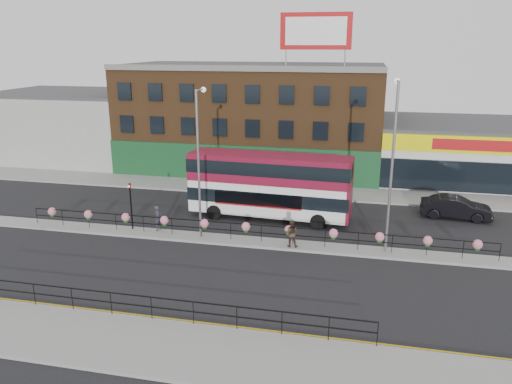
% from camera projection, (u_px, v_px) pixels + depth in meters
% --- Properties ---
extents(ground, '(120.00, 120.00, 0.00)m').
position_uv_depth(ground, '(246.00, 243.00, 31.85)').
color(ground, black).
rests_on(ground, ground).
extents(south_pavement, '(60.00, 4.00, 0.15)m').
position_uv_depth(south_pavement, '(179.00, 349.00, 20.60)').
color(south_pavement, gray).
rests_on(south_pavement, ground).
extents(north_pavement, '(60.00, 4.00, 0.15)m').
position_uv_depth(north_pavement, '(278.00, 190.00, 43.07)').
color(north_pavement, gray).
rests_on(north_pavement, ground).
extents(median, '(60.00, 1.60, 0.15)m').
position_uv_depth(median, '(246.00, 241.00, 31.83)').
color(median, gray).
rests_on(median, ground).
extents(yellow_line_inner, '(60.00, 0.10, 0.01)m').
position_uv_depth(yellow_line_inner, '(197.00, 322.00, 22.77)').
color(yellow_line_inner, gold).
rests_on(yellow_line_inner, ground).
extents(yellow_line_outer, '(60.00, 0.10, 0.01)m').
position_uv_depth(yellow_line_outer, '(195.00, 324.00, 22.60)').
color(yellow_line_outer, gold).
rests_on(yellow_line_outer, ground).
extents(brick_building, '(25.00, 12.21, 10.30)m').
position_uv_depth(brick_building, '(253.00, 117.00, 49.89)').
color(brick_building, brown).
rests_on(brick_building, ground).
extents(supermarket, '(15.00, 12.25, 5.30)m').
position_uv_depth(supermarket, '(462.00, 150.00, 46.46)').
color(supermarket, silver).
rests_on(supermarket, ground).
extents(warehouse_west, '(15.50, 12.00, 7.30)m').
position_uv_depth(warehouse_west, '(73.00, 125.00, 54.49)').
color(warehouse_west, '#9A9A95').
rests_on(warehouse_west, ground).
extents(billboard, '(6.00, 0.29, 4.40)m').
position_uv_depth(billboard, '(316.00, 31.00, 41.60)').
color(billboard, '#A10D10').
rests_on(billboard, brick_building).
extents(median_railing, '(30.04, 0.56, 1.23)m').
position_uv_depth(median_railing, '(246.00, 227.00, 31.56)').
color(median_railing, black).
rests_on(median_railing, median).
extents(south_railing, '(20.04, 0.05, 1.12)m').
position_uv_depth(south_railing, '(151.00, 303.00, 22.53)').
color(south_railing, black).
rests_on(south_railing, south_pavement).
extents(double_decker_bus, '(11.75, 3.41, 4.70)m').
position_uv_depth(double_decker_bus, '(270.00, 180.00, 35.54)').
color(double_decker_bus, white).
rests_on(double_decker_bus, ground).
extents(car, '(2.61, 5.24, 1.62)m').
position_uv_depth(car, '(456.00, 207.00, 36.10)').
color(car, black).
rests_on(car, ground).
extents(pedestrian_a, '(0.71, 0.55, 1.70)m').
position_uv_depth(pedestrian_a, '(158.00, 218.00, 33.34)').
color(pedestrian_a, '#2F2E39').
rests_on(pedestrian_a, median).
extents(pedestrian_b, '(0.93, 0.77, 1.73)m').
position_uv_depth(pedestrian_b, '(291.00, 233.00, 30.63)').
color(pedestrian_b, '#3C2C22').
rests_on(pedestrian_b, median).
extents(lamp_column_west, '(0.34, 1.66, 9.45)m').
position_uv_depth(lamp_column_west, '(199.00, 151.00, 31.19)').
color(lamp_column_west, slate).
rests_on(lamp_column_west, median).
extents(lamp_column_east, '(0.36, 1.78, 10.16)m').
position_uv_depth(lamp_column_east, '(393.00, 153.00, 28.64)').
color(lamp_column_east, slate).
rests_on(lamp_column_east, median).
extents(traffic_light_median, '(0.15, 0.28, 3.65)m').
position_uv_depth(traffic_light_median, '(130.00, 196.00, 33.15)').
color(traffic_light_median, black).
rests_on(traffic_light_median, median).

